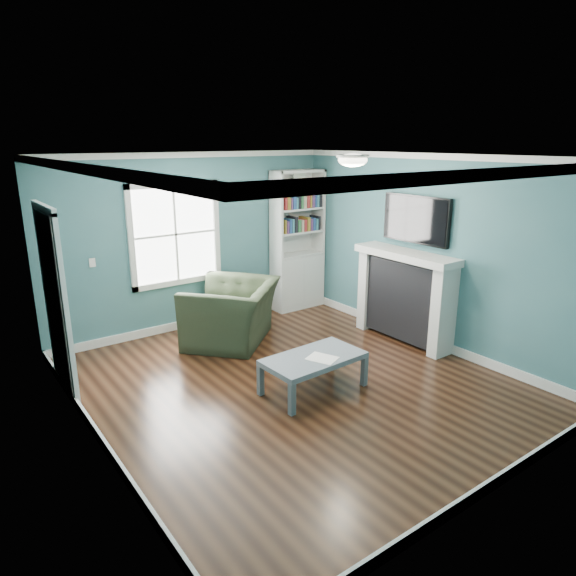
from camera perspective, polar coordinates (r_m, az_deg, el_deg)
floor at (r=6.16m, az=0.77°, el=-10.56°), size 5.00×5.00×0.00m
room_walls at (r=5.62m, az=0.83°, el=3.98°), size 5.00×5.00×5.00m
trim at (r=5.71m, az=0.82°, el=0.59°), size 4.50×5.00×2.60m
window at (r=7.62m, az=-12.39°, el=5.84°), size 1.40×0.06×1.50m
bookshelf at (r=8.60m, az=1.03°, el=3.80°), size 0.90×0.35×2.31m
fireplace at (r=7.39m, az=12.84°, el=-1.01°), size 0.44×1.58×1.30m
tv at (r=7.24m, az=14.02°, el=7.42°), size 0.06×1.10×0.65m
door at (r=6.13m, az=-24.48°, el=-1.39°), size 0.12×0.98×2.17m
ceiling_fixture at (r=6.16m, az=7.21°, el=14.01°), size 0.38×0.38×0.15m
light_switch at (r=7.28m, az=-20.91°, el=2.66°), size 0.08×0.01×0.12m
recliner at (r=7.23m, az=-6.31°, el=-1.66°), size 1.53×1.49×1.13m
coffee_table at (r=5.87m, az=2.86°, el=-8.07°), size 1.17×0.67×0.42m
paper_sheet at (r=5.80m, az=3.83°, el=-7.79°), size 0.36×0.39×0.00m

